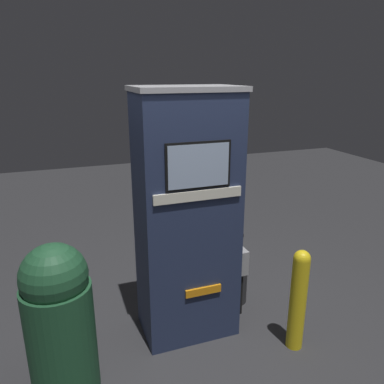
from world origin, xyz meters
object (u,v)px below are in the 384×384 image
object	(u,v)px
safety_bollard	(298,297)
squeegee_bucket	(236,285)
trash_bin	(60,320)
gas_pump	(187,218)

from	to	relation	value
safety_bollard	squeegee_bucket	world-z (taller)	safety_bollard
squeegee_bucket	safety_bollard	bearing A→B (deg)	-77.16
safety_bollard	squeegee_bucket	bearing A→B (deg)	102.84
safety_bollard	trash_bin	size ratio (longest dim) A/B	0.77
safety_bollard	squeegee_bucket	xyz separation A→B (m)	(-0.18, 0.78, -0.30)
gas_pump	trash_bin	bearing A→B (deg)	-160.45
gas_pump	squeegee_bucket	xyz separation A→B (m)	(0.60, 0.22, -0.90)
gas_pump	safety_bollard	size ratio (longest dim) A/B	2.38
safety_bollard	trash_bin	world-z (taller)	trash_bin
squeegee_bucket	gas_pump	bearing A→B (deg)	-159.94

